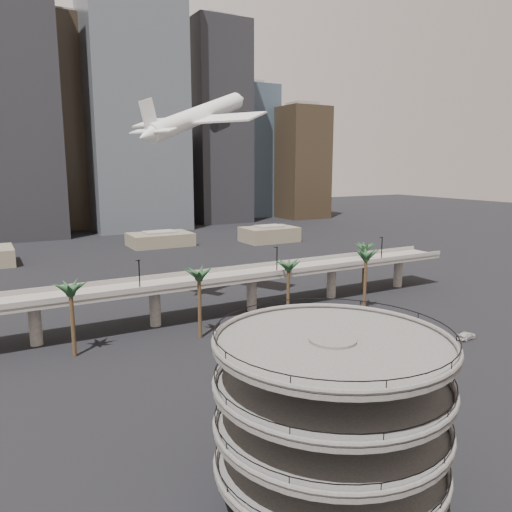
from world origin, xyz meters
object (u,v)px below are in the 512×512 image
airborne_jet (198,117)px  car_a (286,387)px  parking_ramp (331,404)px  car_b (391,357)px  overpass (205,284)px  car_c (466,336)px

airborne_jet → car_a: 66.39m
parking_ramp → car_b: 38.58m
overpass → airborne_jet: (4.58, 13.18, 34.93)m
car_b → overpass: bearing=34.1°
parking_ramp → car_a: bearing=67.5°
car_a → parking_ramp: bearing=167.0°
airborne_jet → car_a: bearing=-127.5°
overpass → airborne_jet: size_ratio=3.73×
car_b → airborne_jet: bearing=23.2°
parking_ramp → airborne_jet: bearing=76.3°
parking_ramp → car_a: 24.53m
airborne_jet → car_c: 71.80m
airborne_jet → car_c: (32.08, -48.94, -41.61)m
parking_ramp → car_c: parking_ramp is taller
overpass → car_a: overpass is taller
parking_ramp → overpass: parking_ramp is taller
overpass → car_c: size_ratio=28.43×
overpass → car_b: (17.05, -36.59, -6.64)m
airborne_jet → car_c: bearing=-84.4°
airborne_jet → car_b: 66.04m
overpass → airborne_jet: airborne_jet is taller
car_a → airborne_jet: bearing=-0.3°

